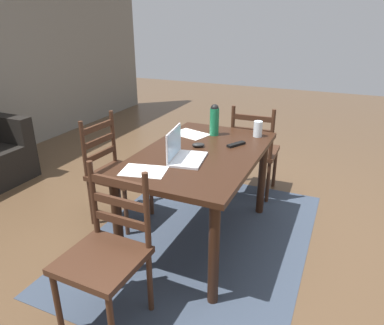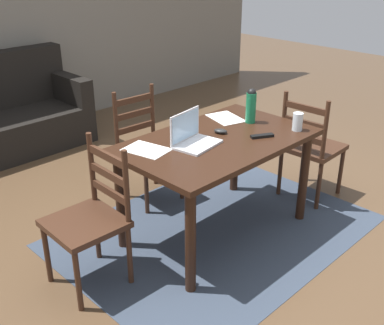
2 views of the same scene
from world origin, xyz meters
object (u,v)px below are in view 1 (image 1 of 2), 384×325
at_px(dining_table, 200,165).
at_px(laptop, 182,152).
at_px(chair_far_head, 116,172).
at_px(chair_right_near, 254,151).
at_px(water_bottle, 214,119).
at_px(tv_remote, 236,144).
at_px(computer_mouse, 198,145).
at_px(drinking_glass, 258,129).
at_px(chair_left_far, 106,254).

bearing_deg(dining_table, laptop, 162.94).
bearing_deg(dining_table, chair_far_head, 89.83).
xyz_separation_m(chair_right_near, water_bottle, (-0.56, 0.23, 0.45)).
bearing_deg(chair_right_near, tv_remote, -177.71).
xyz_separation_m(laptop, computer_mouse, (0.29, -0.00, -0.04)).
distance_m(dining_table, computer_mouse, 0.17).
relative_size(dining_table, tv_remote, 8.32).
height_order(dining_table, drinking_glass, drinking_glass).
xyz_separation_m(chair_far_head, tv_remote, (0.24, -1.01, 0.32)).
height_order(chair_right_near, tv_remote, chair_right_near).
relative_size(water_bottle, drinking_glass, 2.01).
height_order(chair_right_near, computer_mouse, chair_right_near).
bearing_deg(tv_remote, laptop, 87.95).
distance_m(chair_right_near, drinking_glass, 0.61).
relative_size(chair_right_near, computer_mouse, 9.50).
distance_m(chair_left_far, computer_mouse, 1.14).
bearing_deg(water_bottle, chair_left_far, 175.22).
relative_size(drinking_glass, tv_remote, 0.79).
xyz_separation_m(dining_table, chair_left_far, (-1.00, 0.17, -0.20)).
bearing_deg(chair_right_near, computer_mouse, 165.53).
distance_m(chair_right_near, laptop, 1.27).
xyz_separation_m(water_bottle, drinking_glass, (0.11, -0.36, -0.07)).
relative_size(dining_table, chair_far_head, 1.49).
bearing_deg(water_bottle, dining_table, -173.03).
bearing_deg(tv_remote, computer_mouse, 58.95).
xyz_separation_m(chair_right_near, tv_remote, (-0.75, -0.03, 0.32)).
xyz_separation_m(computer_mouse, tv_remote, (0.15, -0.26, -0.01)).
bearing_deg(computer_mouse, laptop, 155.40).
xyz_separation_m(laptop, tv_remote, (0.45, -0.27, -0.05)).
relative_size(chair_far_head, tv_remote, 5.59).
bearing_deg(computer_mouse, dining_table, -171.96).
bearing_deg(computer_mouse, tv_remote, -83.76).
distance_m(dining_table, chair_left_far, 1.03).
distance_m(chair_left_far, drinking_glass, 1.65).
xyz_separation_m(chair_far_head, water_bottle, (0.43, -0.75, 0.45)).
distance_m(chair_far_head, drinking_glass, 1.29).
distance_m(computer_mouse, tv_remote, 0.30).
height_order(chair_right_near, chair_far_head, same).
relative_size(chair_right_near, tv_remote, 5.59).
height_order(dining_table, chair_left_far, chair_left_far).
xyz_separation_m(dining_table, tv_remote, (0.25, -0.20, 0.12)).
bearing_deg(water_bottle, computer_mouse, 179.07).
bearing_deg(tv_remote, chair_far_head, 42.33).
bearing_deg(chair_left_far, tv_remote, -16.87).
bearing_deg(drinking_glass, dining_table, 150.86).
distance_m(dining_table, drinking_glass, 0.65).
relative_size(chair_right_near, drinking_glass, 7.06).
bearing_deg(chair_left_far, drinking_glass, -17.14).
bearing_deg(dining_table, water_bottle, 6.97).
relative_size(laptop, drinking_glass, 2.61).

